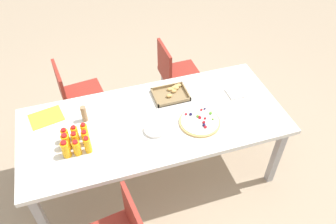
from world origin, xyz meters
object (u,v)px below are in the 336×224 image
object	(u,v)px
party_table	(154,125)
juice_bottle_8	(85,131)
juice_bottle_3	(66,142)
napkin_stack	(236,93)
juice_bottle_5	(85,138)
chair_far_left	(76,94)
juice_bottle_1	(77,148)
fruit_pizza	(200,122)
plate_stack	(155,129)
snack_tray	(172,93)
cardboard_tube	(84,114)
juice_bottle_6	(65,136)
paper_folder	(46,117)
chair_far_right	(175,72)
juice_bottle_4	(75,140)
juice_bottle_0	(66,149)
juice_bottle_2	(88,145)
juice_bottle_7	(75,133)

from	to	relation	value
party_table	juice_bottle_8	size ratio (longest dim) A/B	15.13
juice_bottle_3	napkin_stack	distance (m)	1.49
juice_bottle_5	chair_far_left	bearing A→B (deg)	91.66
juice_bottle_1	fruit_pizza	xyz separation A→B (m)	(0.97, 0.02, -0.05)
juice_bottle_5	plate_stack	size ratio (longest dim) A/B	0.76
juice_bottle_3	snack_tray	bearing A→B (deg)	20.07
plate_stack	cardboard_tube	bearing A→B (deg)	151.01
fruit_pizza	plate_stack	size ratio (longest dim) A/B	1.81
juice_bottle_8	napkin_stack	distance (m)	1.34
juice_bottle_6	juice_bottle_1	bearing A→B (deg)	-64.92
party_table	juice_bottle_8	xyz separation A→B (m)	(-0.55, -0.02, 0.13)
chair_far_left	paper_folder	size ratio (longest dim) A/B	3.19
chair_far_right	juice_bottle_4	size ratio (longest dim) A/B	5.63
juice_bottle_3	juice_bottle_5	distance (m)	0.14
fruit_pizza	paper_folder	bearing A→B (deg)	159.57
juice_bottle_5	juice_bottle_6	xyz separation A→B (m)	(-0.14, 0.07, -0.00)
snack_tray	cardboard_tube	distance (m)	0.77
juice_bottle_8	party_table	bearing A→B (deg)	1.88
juice_bottle_8	fruit_pizza	xyz separation A→B (m)	(0.90, -0.13, -0.05)
juice_bottle_3	cardboard_tube	size ratio (longest dim) A/B	1.00
juice_bottle_0	juice_bottle_2	xyz separation A→B (m)	(0.16, -0.01, -0.00)
juice_bottle_2	chair_far_right	bearing A→B (deg)	44.91
chair_far_right	cardboard_tube	world-z (taller)	cardboard_tube
juice_bottle_7	party_table	bearing A→B (deg)	1.39
juice_bottle_8	juice_bottle_2	bearing A→B (deg)	-88.90
chair_far_right	snack_tray	bearing A→B (deg)	-23.23
paper_folder	juice_bottle_8	bearing A→B (deg)	-47.88
juice_bottle_8	snack_tray	world-z (taller)	juice_bottle_8
juice_bottle_6	cardboard_tube	size ratio (longest dim) A/B	0.92
chair_far_left	cardboard_tube	world-z (taller)	cardboard_tube
juice_bottle_6	paper_folder	world-z (taller)	juice_bottle_6
juice_bottle_2	paper_folder	bearing A→B (deg)	121.69
plate_stack	juice_bottle_2	bearing A→B (deg)	-174.52
juice_bottle_2	juice_bottle_6	xyz separation A→B (m)	(-0.15, 0.15, -0.01)
juice_bottle_1	plate_stack	distance (m)	0.61
juice_bottle_0	paper_folder	size ratio (longest dim) A/B	0.58
fruit_pizza	chair_far_left	bearing A→B (deg)	133.97
chair_far_right	cardboard_tube	bearing A→B (deg)	-57.35
juice_bottle_4	plate_stack	distance (m)	0.61
fruit_pizza	snack_tray	distance (m)	0.41
cardboard_tube	juice_bottle_1	bearing A→B (deg)	-106.34
chair_far_left	juice_bottle_0	distance (m)	1.03
juice_bottle_4	paper_folder	world-z (taller)	juice_bottle_4
chair_far_right	cardboard_tube	distance (m)	1.25
fruit_pizza	juice_bottle_7	bearing A→B (deg)	172.35
juice_bottle_0	napkin_stack	size ratio (longest dim) A/B	1.00
juice_bottle_3	snack_tray	distance (m)	0.99
chair_far_right	snack_tray	xyz separation A→B (m)	(-0.24, -0.59, 0.25)
juice_bottle_4	juice_bottle_8	distance (m)	0.11
party_table	napkin_stack	world-z (taller)	napkin_stack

